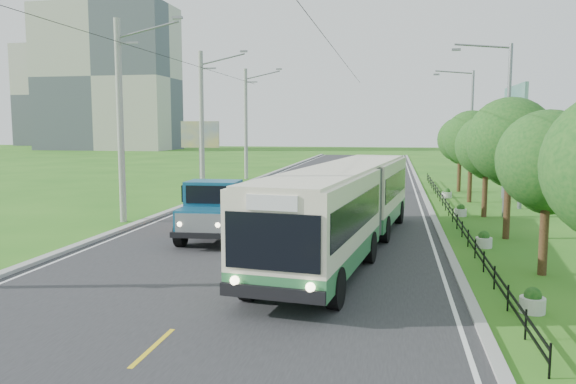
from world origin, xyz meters
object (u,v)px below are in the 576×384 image
(tree_second, at_px, (548,166))
(planter_front, at_px, (532,302))
(tree_third, at_px, (511,145))
(bus, at_px, (345,201))
(planter_mid, at_px, (461,211))
(billboard_right, at_px, (514,117))
(tree_fourth, at_px, (487,149))
(planter_near, at_px, (484,240))
(planter_far, at_px, (447,194))
(streetlight_mid, at_px, (504,124))
(billboard_left, at_px, (200,139))
(tree_back, at_px, (461,142))
(streetlight_far, at_px, (469,125))
(tree_fifth, at_px, (472,141))
(pole_mid, at_px, (202,122))
(dump_truck, at_px, (219,204))
(pole_near, at_px, (121,120))
(pole_far, at_px, (246,123))

(tree_second, bearing_deg, planter_front, -106.88)
(tree_third, relative_size, bus, 0.36)
(planter_mid, height_order, bus, bus)
(billboard_right, bearing_deg, planter_mid, -121.66)
(tree_third, distance_m, billboard_right, 12.18)
(tree_fourth, bearing_deg, planter_near, -98.77)
(planter_front, height_order, planter_far, same)
(planter_front, bearing_deg, streetlight_mid, 82.73)
(tree_fourth, xyz_separation_m, billboard_left, (-19.36, 9.86, 0.28))
(planter_near, bearing_deg, tree_back, 86.43)
(tree_back, bearing_deg, streetlight_far, 67.08)
(tree_second, bearing_deg, tree_third, 90.00)
(tree_fifth, xyz_separation_m, planter_far, (-1.26, 1.86, -3.57))
(tree_second, bearing_deg, billboard_left, 131.52)
(pole_mid, relative_size, billboard_left, 1.92)
(billboard_right, bearing_deg, billboard_left, 169.60)
(tree_second, relative_size, dump_truck, 0.86)
(planter_far, xyz_separation_m, billboard_left, (-18.10, 2.00, 3.58))
(planter_mid, bearing_deg, dump_truck, -144.16)
(pole_near, bearing_deg, pole_far, 90.00)
(billboard_left, distance_m, billboard_right, 22.21)
(tree_second, relative_size, planter_far, 7.91)
(tree_fifth, bearing_deg, streetlight_mid, -82.71)
(pole_near, xyz_separation_m, dump_truck, (5.91, -2.91, -3.66))
(pole_mid, distance_m, streetlight_mid, 20.16)
(tree_second, xyz_separation_m, planter_far, (-1.26, 19.86, -3.23))
(tree_fourth, bearing_deg, pole_far, 133.85)
(pole_near, bearing_deg, planter_mid, 16.52)
(tree_fourth, relative_size, planter_front, 8.06)
(dump_truck, bearing_deg, streetlight_far, 56.37)
(tree_fifth, bearing_deg, billboard_left, 168.72)
(tree_third, bearing_deg, planter_front, -97.06)
(tree_third, height_order, dump_truck, tree_third)
(pole_mid, height_order, billboard_right, pole_mid)
(tree_back, height_order, streetlight_mid, streetlight_mid)
(tree_fourth, bearing_deg, tree_third, -90.00)
(pole_far, relative_size, planter_front, 14.93)
(pole_mid, height_order, tree_fourth, pole_mid)
(tree_third, bearing_deg, planter_near, -120.41)
(tree_fourth, height_order, streetlight_mid, streetlight_mid)
(planter_front, bearing_deg, pole_far, 115.72)
(tree_third, height_order, billboard_left, tree_third)
(billboard_right, bearing_deg, tree_third, -101.64)
(tree_fourth, relative_size, streetlight_far, 0.60)
(planter_mid, xyz_separation_m, billboard_right, (3.70, 6.00, 5.06))
(billboard_right, bearing_deg, planter_near, -104.80)
(tree_back, height_order, planter_front, tree_back)
(tree_third, height_order, planter_front, tree_third)
(tree_second, height_order, planter_near, tree_second)
(tree_fourth, relative_size, planter_near, 8.06)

